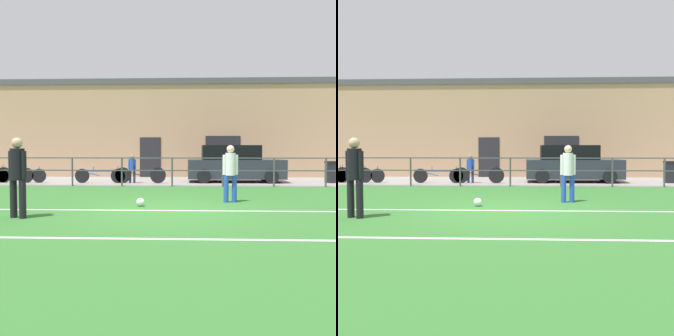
{
  "view_description": "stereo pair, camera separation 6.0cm",
  "coord_description": "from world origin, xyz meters",
  "views": [
    {
      "loc": [
        0.5,
        -9.36,
        1.46
      ],
      "look_at": [
        -0.08,
        4.13,
        0.82
      ],
      "focal_mm": 41.6,
      "sensor_mm": 36.0,
      "label": 1
    },
    {
      "loc": [
        0.56,
        -9.35,
        1.46
      ],
      "look_at": [
        -0.08,
        4.13,
        0.82
      ],
      "focal_mm": 41.6,
      "sensor_mm": 36.0,
      "label": 2
    }
  ],
  "objects": [
    {
      "name": "ground",
      "position": [
        0.0,
        0.0,
        -0.02
      ],
      "size": [
        60.0,
        44.0,
        0.04
      ],
      "primitive_type": "cube",
      "color": "#33702D"
    },
    {
      "name": "field_line_touchline",
      "position": [
        0.0,
        -0.12,
        0.0
      ],
      "size": [
        36.0,
        0.11,
        0.0
      ],
      "primitive_type": "cube",
      "color": "white",
      "rests_on": "ground"
    },
    {
      "name": "field_line_hash",
      "position": [
        0.0,
        -3.09,
        0.0
      ],
      "size": [
        36.0,
        0.11,
        0.0
      ],
      "primitive_type": "cube",
      "color": "white",
      "rests_on": "ground"
    },
    {
      "name": "pavement_strip",
      "position": [
        0.0,
        8.5,
        0.01
      ],
      "size": [
        48.0,
        5.0,
        0.02
      ],
      "primitive_type": "cube",
      "color": "gray",
      "rests_on": "ground"
    },
    {
      "name": "perimeter_fence",
      "position": [
        0.0,
        6.0,
        0.75
      ],
      "size": [
        36.07,
        0.07,
        1.15
      ],
      "color": "#474C51",
      "rests_on": "ground"
    },
    {
      "name": "clubhouse_facade",
      "position": [
        0.0,
        12.2,
        2.59
      ],
      "size": [
        28.0,
        2.56,
        5.17
      ],
      "color": "tan",
      "rests_on": "ground"
    },
    {
      "name": "player_goalkeeper",
      "position": [
        -3.05,
        -1.26,
        0.97
      ],
      "size": [
        0.44,
        0.3,
        1.71
      ],
      "rotation": [
        0.0,
        0.0,
        5.91
      ],
      "color": "black",
      "rests_on": "ground"
    },
    {
      "name": "player_striker",
      "position": [
        1.76,
        1.41,
        0.9
      ],
      "size": [
        0.43,
        0.28,
        1.58
      ],
      "rotation": [
        0.0,
        0.0,
        0.14
      ],
      "color": "blue",
      "rests_on": "ground"
    },
    {
      "name": "soccer_ball_match",
      "position": [
        -0.64,
        0.56,
        0.11
      ],
      "size": [
        0.21,
        0.21,
        0.21
      ],
      "primitive_type": "sphere",
      "color": "white",
      "rests_on": "ground"
    },
    {
      "name": "spectator_child",
      "position": [
        -1.76,
        7.26,
        0.71
      ],
      "size": [
        0.33,
        0.21,
        1.22
      ],
      "rotation": [
        0.0,
        0.0,
        3.1
      ],
      "color": "#232D4C",
      "rests_on": "pavement_strip"
    },
    {
      "name": "parked_car_red",
      "position": [
        2.69,
        8.06,
        0.79
      ],
      "size": [
        4.21,
        1.77,
        1.63
      ],
      "color": "#282D38",
      "rests_on": "pavement_strip"
    },
    {
      "name": "bicycle_parked_0",
      "position": [
        -1.4,
        7.2,
        0.37
      ],
      "size": [
        2.19,
        0.04,
        0.77
      ],
      "color": "black",
      "rests_on": "pavement_strip"
    },
    {
      "name": "bicycle_parked_1",
      "position": [
        -7.17,
        7.2,
        0.36
      ],
      "size": [
        2.25,
        0.04,
        0.75
      ],
      "color": "black",
      "rests_on": "pavement_strip"
    },
    {
      "name": "bicycle_parked_2",
      "position": [
        -3.15,
        7.2,
        0.34
      ],
      "size": [
        2.17,
        0.04,
        0.72
      ],
      "color": "black",
      "rests_on": "pavement_strip"
    },
    {
      "name": "bicycle_parked_4",
      "position": [
        -6.64,
        7.2,
        0.34
      ],
      "size": [
        2.26,
        0.04,
        0.72
      ],
      "color": "black",
      "rests_on": "pavement_strip"
    },
    {
      "name": "trash_bin_0",
      "position": [
        6.96,
        7.78,
        0.49
      ],
      "size": [
        0.62,
        0.53,
        0.94
      ],
      "color": "black",
      "rests_on": "pavement_strip"
    }
  ]
}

